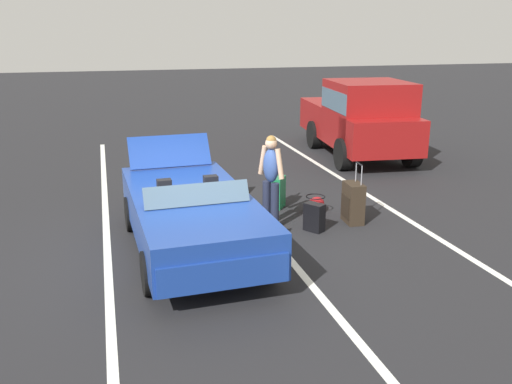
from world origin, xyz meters
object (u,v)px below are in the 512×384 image
Objects in this scene: suitcase_small_carryon at (314,217)px; parked_pickup_truck_near at (361,117)px; traveler_person at (271,176)px; suitcase_large_black at (353,203)px; suitcase_medium_bright at (277,192)px; convertible_car at (194,220)px; duffel_bag at (315,205)px.

suitcase_small_carryon is 0.10× the size of parked_pickup_truck_near.
suitcase_large_black is at bearing 144.15° from traveler_person.
parked_pickup_truck_near reaches higher than suitcase_medium_bright.
suitcase_large_black is 0.21× the size of parked_pickup_truck_near.
parked_pickup_truck_near is (-5.59, 5.49, 0.51)m from convertible_car.
suitcase_medium_bright is 1.79× the size of suitcase_small_carryon.
convertible_car is 1.83m from traveler_person.
traveler_person is at bearing -34.82° from parked_pickup_truck_near.
parked_pickup_truck_near is at bearing 144.84° from duffel_bag.
convertible_car is 0.83× the size of parked_pickup_truck_near.
suitcase_small_carryon is 0.98m from duffel_bag.
traveler_person is at bearing -65.92° from suitcase_small_carryon.
convertible_car is at bearing -60.78° from duffel_bag.
suitcase_large_black is 0.87m from suitcase_small_carryon.
suitcase_small_carryon reaches higher than duffel_bag.
parked_pickup_truck_near reaches higher than traveler_person.
parked_pickup_truck_near reaches higher than convertible_car.
suitcase_large_black reaches higher than suitcase_small_carryon.
parked_pickup_truck_near reaches higher than suitcase_small_carryon.
convertible_car is 6.26× the size of duffel_bag.
suitcase_large_black is 1.61m from suitcase_medium_bright.
suitcase_large_black reaches higher than duffel_bag.
duffel_bag is (0.54, 0.60, -0.15)m from suitcase_medium_bright.
suitcase_small_carryon is at bearing 119.25° from traveler_person.
suitcase_large_black is 0.67× the size of traveler_person.
parked_pickup_truck_near is (-4.64, 3.97, 0.18)m from traveler_person.
traveler_person reaches higher than suitcase_medium_bright.
convertible_car reaches higher than suitcase_large_black.
parked_pickup_truck_near is at bearing -159.17° from traveler_person.
traveler_person is at bearing 119.95° from convertible_car.
suitcase_small_carryon is 0.73× the size of duffel_bag.
traveler_person is (0.48, -1.04, 0.77)m from duffel_bag.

